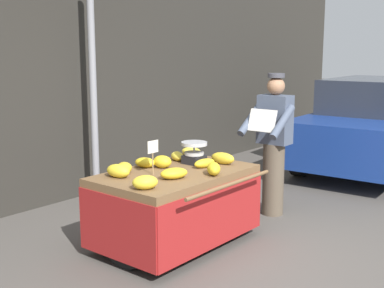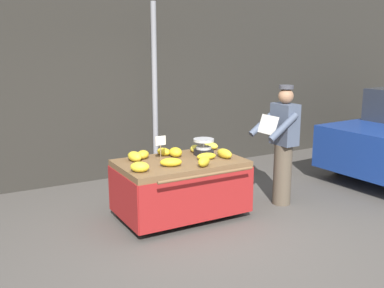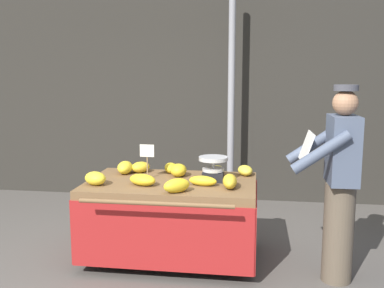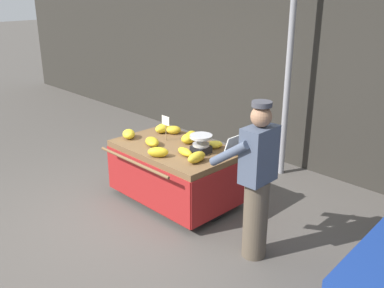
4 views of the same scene
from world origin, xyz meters
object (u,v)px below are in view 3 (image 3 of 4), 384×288
at_px(banana_bunch_4, 95,178).
at_px(banana_bunch_8, 230,181).
at_px(banana_bunch_3, 245,170).
at_px(banana_bunch_9, 140,167).
at_px(price_sign, 147,154).
at_px(banana_bunch_7, 178,170).
at_px(banana_bunch_5, 177,185).
at_px(banana_cart, 171,203).
at_px(weighing_scale, 213,169).
at_px(banana_bunch_1, 203,181).
at_px(banana_bunch_10, 171,168).
at_px(vendor_person, 339,184).
at_px(street_pole, 231,99).
at_px(banana_bunch_6, 125,167).
at_px(banana_bunch_2, 216,170).
at_px(banana_bunch_0, 143,180).

distance_m(banana_bunch_4, banana_bunch_8, 1.24).
bearing_deg(banana_bunch_3, banana_bunch_8, -102.97).
bearing_deg(banana_bunch_9, price_sign, -62.21).
bearing_deg(banana_bunch_3, banana_bunch_7, -166.72).
distance_m(banana_bunch_4, banana_bunch_5, 0.81).
bearing_deg(banana_bunch_9, banana_bunch_7, -16.05).
distance_m(banana_cart, price_sign, 0.53).
relative_size(banana_bunch_3, banana_bunch_5, 0.93).
relative_size(weighing_scale, banana_bunch_1, 1.06).
height_order(banana_bunch_10, vendor_person, vendor_person).
distance_m(weighing_scale, vendor_person, 1.16).
xyz_separation_m(price_sign, banana_bunch_5, (0.37, -0.46, -0.19)).
height_order(weighing_scale, banana_bunch_7, weighing_scale).
bearing_deg(weighing_scale, street_pole, 87.73).
bearing_deg(banana_bunch_6, banana_bunch_9, 26.35).
relative_size(banana_bunch_6, banana_bunch_10, 1.17).
distance_m(banana_cart, banana_bunch_6, 0.65).
xyz_separation_m(banana_bunch_1, banana_bunch_3, (0.37, 0.49, 0.00)).
xyz_separation_m(price_sign, banana_bunch_4, (-0.42, -0.30, -0.19)).
bearing_deg(banana_bunch_2, vendor_person, -26.97).
bearing_deg(banana_bunch_3, banana_bunch_0, -149.28).
height_order(banana_cart, banana_bunch_1, banana_bunch_1).
xyz_separation_m(street_pole, banana_bunch_0, (-0.70, -1.97, -0.63)).
xyz_separation_m(banana_bunch_3, banana_bunch_10, (-0.76, -0.01, 0.00)).
bearing_deg(banana_bunch_4, street_pole, 60.70).
height_order(banana_cart, banana_bunch_3, banana_bunch_3).
bearing_deg(banana_bunch_9, banana_cart, -40.27).
bearing_deg(banana_bunch_8, weighing_scale, 124.79).
relative_size(weighing_scale, banana_bunch_3, 1.19).
relative_size(street_pole, banana_bunch_7, 14.38).
xyz_separation_m(weighing_scale, banana_bunch_6, (-0.93, 0.18, -0.05)).
bearing_deg(price_sign, banana_bunch_10, 57.79).
distance_m(weighing_scale, banana_bunch_8, 0.31).
relative_size(banana_bunch_5, banana_bunch_9, 1.23).
xyz_separation_m(banana_bunch_0, banana_bunch_8, (0.80, 0.02, 0.01)).
distance_m(banana_bunch_6, banana_bunch_10, 0.47).
distance_m(street_pole, banana_bunch_9, 1.80).
bearing_deg(banana_bunch_1, street_pole, 85.69).
bearing_deg(banana_bunch_1, banana_cart, 159.01).
distance_m(banana_bunch_8, banana_bunch_10, 0.83).
xyz_separation_m(banana_bunch_0, banana_bunch_10, (0.16, 0.54, 0.00)).
distance_m(banana_bunch_7, banana_bunch_10, 0.18).
distance_m(banana_bunch_2, banana_bunch_7, 0.38).
xyz_separation_m(banana_bunch_0, banana_bunch_9, (-0.16, 0.52, 0.00)).
height_order(banana_cart, price_sign, price_sign).
bearing_deg(vendor_person, banana_bunch_8, 175.50).
distance_m(banana_bunch_2, banana_bunch_8, 0.52).
bearing_deg(street_pole, banana_bunch_3, -80.79).
xyz_separation_m(street_pole, banana_bunch_5, (-0.34, -2.17, -0.62)).
distance_m(street_pole, banana_bunch_7, 1.75).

